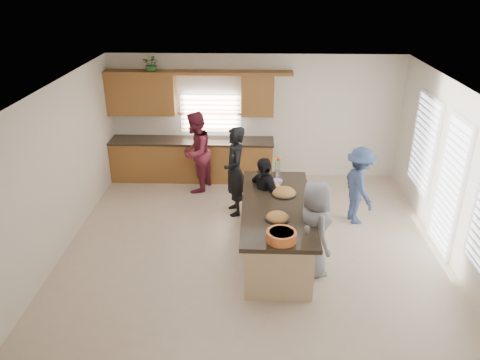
{
  "coord_description": "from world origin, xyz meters",
  "views": [
    {
      "loc": [
        0.01,
        -7.18,
        4.47
      ],
      "look_at": [
        -0.24,
        0.11,
        1.15
      ],
      "focal_mm": 35.0,
      "sensor_mm": 36.0,
      "label": 1
    }
  ],
  "objects_px": {
    "island": "(276,231)",
    "woman_left_back": "(235,171)",
    "woman_right_back": "(359,186)",
    "woman_right_front": "(314,229)",
    "woman_left_mid": "(196,152)",
    "woman_left_front": "(263,197)",
    "salad_bowl": "(281,236)"
  },
  "relations": [
    {
      "from": "woman_right_front",
      "to": "island",
      "type": "bearing_deg",
      "value": 30.28
    },
    {
      "from": "salad_bowl",
      "to": "woman_left_mid",
      "type": "height_order",
      "value": "woman_left_mid"
    },
    {
      "from": "island",
      "to": "woman_left_mid",
      "type": "xyz_separation_m",
      "value": [
        -1.64,
        2.49,
        0.43
      ]
    },
    {
      "from": "woman_right_back",
      "to": "woman_right_front",
      "type": "height_order",
      "value": "woman_right_front"
    },
    {
      "from": "woman_right_front",
      "to": "woman_left_mid",
      "type": "bearing_deg",
      "value": 18.61
    },
    {
      "from": "woman_left_front",
      "to": "woman_right_front",
      "type": "xyz_separation_m",
      "value": [
        0.76,
        -1.14,
        0.04
      ]
    },
    {
      "from": "island",
      "to": "woman_right_front",
      "type": "bearing_deg",
      "value": -42.01
    },
    {
      "from": "salad_bowl",
      "to": "woman_right_back",
      "type": "relative_size",
      "value": 0.28
    },
    {
      "from": "woman_right_back",
      "to": "salad_bowl",
      "type": "bearing_deg",
      "value": 132.98
    },
    {
      "from": "salad_bowl",
      "to": "woman_right_front",
      "type": "distance_m",
      "value": 0.85
    },
    {
      "from": "woman_left_mid",
      "to": "woman_left_front",
      "type": "xyz_separation_m",
      "value": [
        1.43,
        -1.85,
        -0.12
      ]
    },
    {
      "from": "salad_bowl",
      "to": "woman_left_back",
      "type": "relative_size",
      "value": 0.24
    },
    {
      "from": "salad_bowl",
      "to": "woman_left_mid",
      "type": "xyz_separation_m",
      "value": [
        -1.65,
        3.61,
        -0.15
      ]
    },
    {
      "from": "woman_left_mid",
      "to": "woman_right_front",
      "type": "relative_size",
      "value": 1.11
    },
    {
      "from": "island",
      "to": "woman_left_back",
      "type": "xyz_separation_m",
      "value": [
        -0.76,
        1.47,
        0.44
      ]
    },
    {
      "from": "woman_left_back",
      "to": "woman_left_front",
      "type": "distance_m",
      "value": 1.0
    },
    {
      "from": "woman_right_back",
      "to": "woman_left_back",
      "type": "bearing_deg",
      "value": 70.63
    },
    {
      "from": "woman_left_back",
      "to": "woman_right_front",
      "type": "bearing_deg",
      "value": 21.29
    },
    {
      "from": "woman_left_front",
      "to": "woman_left_mid",
      "type": "bearing_deg",
      "value": -177.47
    },
    {
      "from": "woman_right_back",
      "to": "woman_right_front",
      "type": "bearing_deg",
      "value": 135.78
    },
    {
      "from": "island",
      "to": "woman_right_front",
      "type": "xyz_separation_m",
      "value": [
        0.55,
        -0.5,
        0.34
      ]
    },
    {
      "from": "woman_left_back",
      "to": "woman_left_front",
      "type": "xyz_separation_m",
      "value": [
        0.54,
        -0.83,
        -0.14
      ]
    },
    {
      "from": "woman_left_back",
      "to": "woman_right_back",
      "type": "distance_m",
      "value": 2.36
    },
    {
      "from": "woman_left_front",
      "to": "woman_right_back",
      "type": "xyz_separation_m",
      "value": [
        1.8,
        0.56,
        -0.0
      ]
    },
    {
      "from": "woman_left_back",
      "to": "woman_right_front",
      "type": "relative_size",
      "value": 1.12
    },
    {
      "from": "woman_left_back",
      "to": "woman_right_back",
      "type": "xyz_separation_m",
      "value": [
        2.34,
        -0.27,
        -0.14
      ]
    },
    {
      "from": "woman_left_mid",
      "to": "woman_right_back",
      "type": "relative_size",
      "value": 1.17
    },
    {
      "from": "woman_left_mid",
      "to": "island",
      "type": "bearing_deg",
      "value": 49.23
    },
    {
      "from": "woman_right_back",
      "to": "woman_right_front",
      "type": "xyz_separation_m",
      "value": [
        -1.04,
        -1.7,
        0.04
      ]
    },
    {
      "from": "salad_bowl",
      "to": "woman_right_back",
      "type": "bearing_deg",
      "value": 55.78
    },
    {
      "from": "island",
      "to": "woman_left_front",
      "type": "height_order",
      "value": "woman_left_front"
    },
    {
      "from": "woman_left_mid",
      "to": "woman_left_back",
      "type": "bearing_deg",
      "value": 56.62
    }
  ]
}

